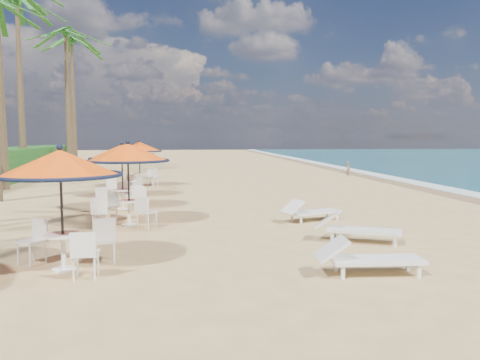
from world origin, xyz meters
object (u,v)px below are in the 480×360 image
Objects in this scene: station_3 at (127,156)px; lounger_mid at (355,228)px; station_0 at (62,178)px; station_1 at (126,163)px; station_2 at (122,160)px; lounger_near at (366,257)px; station_4 at (141,151)px; lounger_far at (309,211)px.

lounger_mid is (6.38, -9.18, -1.36)m from station_3.
station_0 is 10.82m from station_3.
station_1 reaches higher than station_2.
station_0 reaches higher than lounger_near.
station_3 is at bearing 149.90° from lounger_mid.
station_3 is at bearing 119.09° from lounger_near.
station_0 reaches higher than station_2.
station_1 reaches higher than station_4.
lounger_near is at bearing -71.09° from station_4.
lounger_near is (5.47, -0.97, -1.40)m from station_0.
station_0 is at bearing -140.19° from lounger_mid.
station_1 is 5.46m from lounger_far.
lounger_mid is at bearing -26.15° from station_1.
station_0 is 1.01× the size of station_4.
lounger_far is at bearing 36.84° from station_0.
station_0 is 1.02× the size of station_2.
station_2 is at bearing 161.81° from lounger_mid.
lounger_mid is at bearing -64.93° from station_4.
station_0 reaches higher than lounger_far.
station_1 is 1.04× the size of station_2.
lounger_far is (5.88, 4.40, -1.41)m from station_0.
lounger_far is at bearing 122.52° from lounger_mid.
station_3 is 13.13m from lounger_near.
station_3 is 1.12× the size of lounger_mid.
lounger_near is at bearing -10.02° from station_0.
station_2 is 0.99× the size of station_4.
station_4 is at bearing 140.17° from lounger_mid.
station_1 is 3.08m from station_2.
station_2 reaches higher than station_3.
station_3 is 1.17× the size of lounger_near.
station_4 reaches higher than lounger_near.
station_3 reaches higher than lounger_near.
station_1 is 6.47m from station_3.
lounger_near is (4.86, -5.36, -1.43)m from station_1.
station_1 reaches higher than lounger_far.
lounger_near is at bearing -64.51° from station_3.
station_1 reaches higher than station_0.
station_0 reaches higher than lounger_mid.
station_4 is 1.19× the size of lounger_near.
lounger_near is at bearing -57.33° from station_2.
station_4 reaches higher than station_2.
lounger_mid is (0.76, 2.60, 0.01)m from lounger_near.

